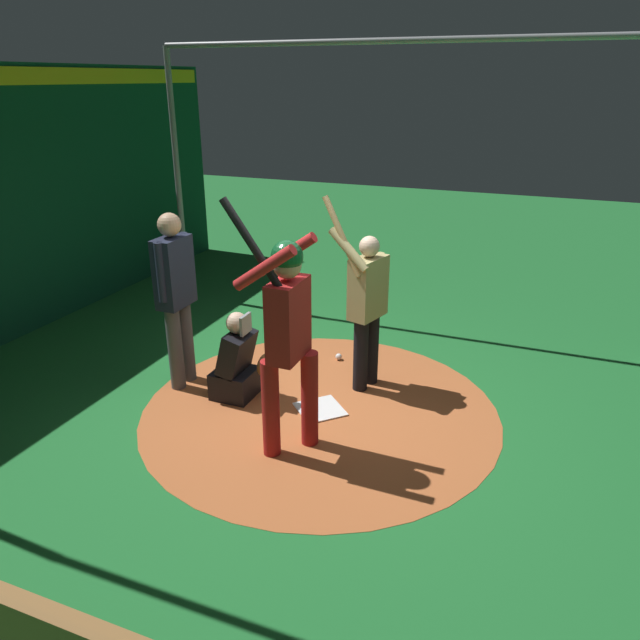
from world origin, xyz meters
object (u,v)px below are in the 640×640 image
(batter, at_px, (287,327))
(baseball_0, at_px, (339,357))
(home_plate, at_px, (320,409))
(umpire, at_px, (176,291))
(visitor, at_px, (367,303))
(catcher, at_px, (238,365))

(batter, xyz_separation_m, baseball_0, (-0.21, 1.80, -1.10))
(home_plate, height_order, baseball_0, baseball_0)
(umpire, relative_size, baseball_0, 24.59)
(home_plate, xyz_separation_m, baseball_0, (-0.22, 1.12, 0.03))
(home_plate, height_order, batter, batter)
(home_plate, height_order, visitor, visitor)
(home_plate, xyz_separation_m, visitor, (0.24, 0.65, 0.92))
(batter, distance_m, visitor, 1.38)
(home_plate, distance_m, baseball_0, 1.14)
(home_plate, distance_m, catcher, 0.93)
(home_plate, bearing_deg, umpire, -179.58)
(batter, bearing_deg, catcher, 142.84)
(batter, height_order, umpire, batter)
(visitor, xyz_separation_m, baseball_0, (-0.46, 0.47, -0.89))
(umpire, bearing_deg, home_plate, 0.42)
(umpire, xyz_separation_m, visitor, (1.79, 0.66, -0.10))
(home_plate, xyz_separation_m, catcher, (-0.86, -0.04, 0.34))
(home_plate, height_order, catcher, catcher)
(baseball_0, bearing_deg, catcher, -119.21)
(catcher, bearing_deg, umpire, 177.55)
(umpire, bearing_deg, visitor, 20.28)
(batter, bearing_deg, visitor, 79.42)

